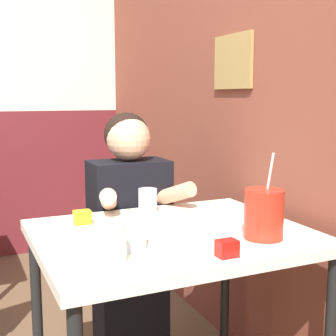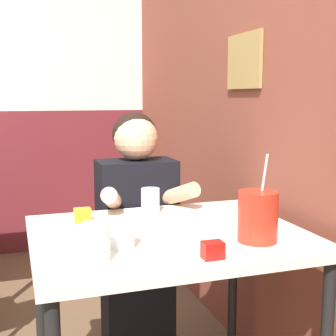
{
  "view_description": "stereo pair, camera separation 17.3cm",
  "coord_description": "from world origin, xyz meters",
  "views": [
    {
      "loc": [
        -0.04,
        -1.11,
        1.21
      ],
      "look_at": [
        0.66,
        0.45,
        0.95
      ],
      "focal_mm": 50.0,
      "sensor_mm": 36.0,
      "label": 1
    },
    {
      "loc": [
        0.12,
        -1.17,
        1.21
      ],
      "look_at": [
        0.66,
        0.45,
        0.95
      ],
      "focal_mm": 50.0,
      "sensor_mm": 36.0,
      "label": 2
    }
  ],
  "objects": [
    {
      "name": "brick_wall_right",
      "position": [
        1.17,
        1.26,
        1.35
      ],
      "size": [
        0.08,
        4.53,
        2.7
      ],
      "color": "brown",
      "rests_on": "ground_plane"
    },
    {
      "name": "main_table",
      "position": [
        0.61,
        0.3,
        0.67
      ],
      "size": [
        0.92,
        0.74,
        0.75
      ],
      "color": "beige",
      "rests_on": "ground_plane"
    },
    {
      "name": "cocktail_pitcher",
      "position": [
        0.85,
        0.11,
        0.83
      ],
      "size": [
        0.13,
        0.13,
        0.28
      ],
      "color": "#B22819",
      "rests_on": "main_table"
    },
    {
      "name": "person_seated",
      "position": [
        0.63,
        0.79,
        0.59
      ],
      "size": [
        0.42,
        0.4,
        1.14
      ],
      "color": "black",
      "rests_on": "ground_plane"
    },
    {
      "name": "glass_center",
      "position": [
        0.33,
        0.08,
        0.81
      ],
      "size": [
        0.08,
        0.08,
        0.11
      ],
      "color": "silver",
      "rests_on": "main_table"
    },
    {
      "name": "glass_near_pitcher",
      "position": [
        0.42,
        0.17,
        0.8
      ],
      "size": [
        0.08,
        0.08,
        0.09
      ],
      "color": "silver",
      "rests_on": "main_table"
    },
    {
      "name": "condiment_ketchup",
      "position": [
        0.65,
        0.0,
        0.78
      ],
      "size": [
        0.06,
        0.04,
        0.05
      ],
      "color": "#B7140F",
      "rests_on": "main_table"
    },
    {
      "name": "glass_far_side",
      "position": [
        0.97,
        0.32,
        0.8
      ],
      "size": [
        0.07,
        0.07,
        0.11
      ],
      "color": "silver",
      "rests_on": "main_table"
    },
    {
      "name": "glass_by_brick",
      "position": [
        0.63,
        0.57,
        0.8
      ],
      "size": [
        0.07,
        0.07,
        0.1
      ],
      "color": "silver",
      "rests_on": "main_table"
    },
    {
      "name": "condiment_mustard",
      "position": [
        0.35,
        0.52,
        0.78
      ],
      "size": [
        0.06,
        0.04,
        0.05
      ],
      "color": "yellow",
      "rests_on": "main_table"
    }
  ]
}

